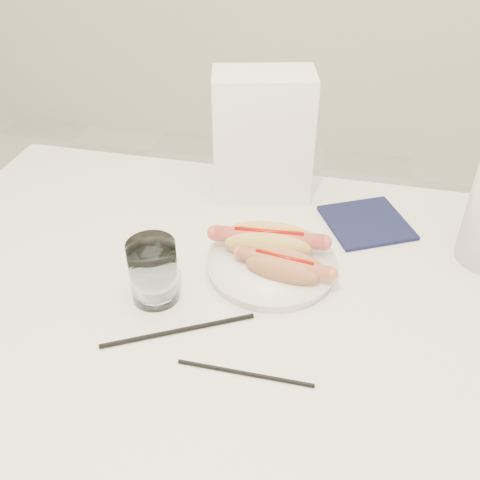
% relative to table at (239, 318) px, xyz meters
% --- Properties ---
extents(table, '(1.20, 0.80, 0.75)m').
position_rel_table_xyz_m(table, '(0.00, 0.00, 0.00)').
color(table, white).
rests_on(table, ground).
extents(plate, '(0.23, 0.23, 0.02)m').
position_rel_table_xyz_m(plate, '(0.04, 0.07, 0.07)').
color(plate, white).
rests_on(plate, table).
extents(hotdog_left, '(0.19, 0.08, 0.05)m').
position_rel_table_xyz_m(hotdog_left, '(0.03, 0.09, 0.10)').
color(hotdog_left, '#D5B255').
rests_on(hotdog_left, plate).
extents(hotdog_right, '(0.15, 0.08, 0.04)m').
position_rel_table_xyz_m(hotdog_right, '(0.07, 0.04, 0.10)').
color(hotdog_right, '#BA7448').
rests_on(hotdog_right, plate).
extents(water_glass, '(0.08, 0.08, 0.10)m').
position_rel_table_xyz_m(water_glass, '(-0.13, -0.04, 0.11)').
color(water_glass, silver).
rests_on(water_glass, table).
extents(chopstick_near, '(0.21, 0.12, 0.01)m').
position_rel_table_xyz_m(chopstick_near, '(-0.07, -0.11, 0.06)').
color(chopstick_near, black).
rests_on(chopstick_near, table).
extents(chopstick_far, '(0.19, 0.01, 0.01)m').
position_rel_table_xyz_m(chopstick_far, '(0.05, -0.16, 0.06)').
color(chopstick_far, black).
rests_on(chopstick_far, table).
extents(napkin_box, '(0.21, 0.15, 0.25)m').
position_rel_table_xyz_m(napkin_box, '(-0.03, 0.31, 0.19)').
color(napkin_box, white).
rests_on(napkin_box, table).
extents(navy_napkin, '(0.19, 0.19, 0.01)m').
position_rel_table_xyz_m(navy_napkin, '(0.19, 0.24, 0.06)').
color(navy_napkin, '#101435').
rests_on(navy_napkin, table).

